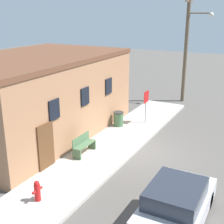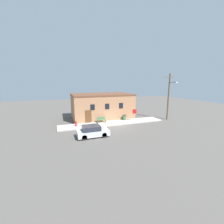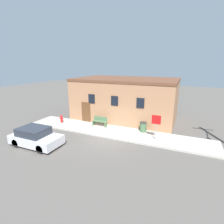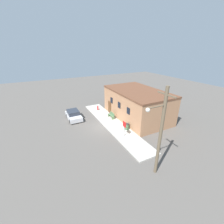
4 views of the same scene
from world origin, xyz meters
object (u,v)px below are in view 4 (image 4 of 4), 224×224
Objects in this scene: stop_sign at (124,126)px; bench at (111,115)px; fire_hydrant at (98,108)px; trash_bin at (127,126)px; utility_pole at (160,132)px; parked_car at (74,115)px.

stop_sign is 1.41× the size of bench.
trash_bin is (8.32, 0.89, 0.04)m from fire_hydrant.
parked_car is (-14.51, -3.77, -3.62)m from utility_pole.
bench reaches higher than fire_hydrant.
utility_pole reaches higher than parked_car.
utility_pole is (15.94, -0.96, 3.74)m from fire_hydrant.
fire_hydrant is at bearing 178.03° from stop_sign.
bench is (-5.49, 0.99, -0.96)m from stop_sign.
fire_hydrant is 9.66m from stop_sign.
trash_bin is at bearing 6.14° from fire_hydrant.
trash_bin is 8.89m from parked_car.
stop_sign is 2.02m from trash_bin.
fire_hydrant is 4.95m from parked_car.
stop_sign is at bearing -43.61° from trash_bin.
stop_sign is 6.93m from utility_pole.
trash_bin is at bearing 39.27° from parked_car.
bench is 4.21m from trash_bin.
trash_bin is 8.68m from utility_pole.
parked_car is at bearing -116.38° from bench.
utility_pole is at bearing -5.69° from stop_sign.
trash_bin is at bearing 166.31° from utility_pole.
bench reaches higher than trash_bin.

